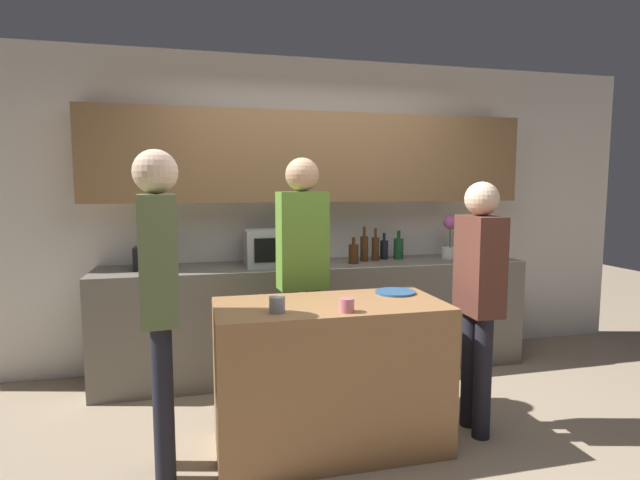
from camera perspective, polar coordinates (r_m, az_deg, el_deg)
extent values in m
plane|color=gray|center=(3.26, 5.96, -22.89)|extent=(14.00, 14.00, 0.00)
cube|color=silver|center=(4.53, -1.30, 3.23)|extent=(6.40, 0.08, 2.70)
cube|color=olive|center=(4.34, -0.74, 9.37)|extent=(3.74, 0.32, 0.75)
cube|color=#6B665B|center=(4.33, -0.26, -8.79)|extent=(3.60, 0.62, 0.93)
cube|color=#996B42|center=(3.12, 1.14, -15.19)|extent=(1.36, 0.66, 0.89)
cube|color=#B7BABC|center=(4.17, -5.00, -0.80)|extent=(0.52, 0.38, 0.30)
cube|color=black|center=(3.97, -5.28, -1.16)|extent=(0.31, 0.01, 0.19)
cube|color=black|center=(4.14, -18.72, -1.99)|extent=(0.26, 0.16, 0.18)
cube|color=black|center=(4.14, -19.46, -0.74)|extent=(0.02, 0.11, 0.01)
cube|color=black|center=(4.13, -18.08, -0.71)|extent=(0.02, 0.11, 0.01)
cylinder|color=silver|center=(4.69, 14.59, -1.43)|extent=(0.14, 0.14, 0.10)
cylinder|color=#38662D|center=(4.68, 14.64, 0.27)|extent=(0.01, 0.01, 0.18)
sphere|color=#B25199|center=(4.66, 14.69, 1.98)|extent=(0.13, 0.13, 0.13)
cylinder|color=#472814|center=(4.24, 3.85, -1.61)|extent=(0.08, 0.08, 0.16)
cylinder|color=#472814|center=(4.22, 3.86, -0.09)|extent=(0.03, 0.03, 0.06)
cylinder|color=#472814|center=(4.38, 5.07, -1.00)|extent=(0.07, 0.07, 0.22)
cylinder|color=#472814|center=(4.37, 5.08, 0.98)|extent=(0.02, 0.02, 0.09)
cylinder|color=#472814|center=(4.41, 6.34, -1.04)|extent=(0.07, 0.07, 0.21)
cylinder|color=#472814|center=(4.40, 6.36, 0.81)|extent=(0.02, 0.02, 0.08)
cylinder|color=black|center=(4.52, 7.33, -1.11)|extent=(0.07, 0.07, 0.17)
cylinder|color=black|center=(4.51, 7.35, 0.38)|extent=(0.03, 0.03, 0.07)
cylinder|color=#194723|center=(4.55, 8.96, -0.99)|extent=(0.09, 0.09, 0.19)
cylinder|color=#194723|center=(4.54, 8.99, 0.63)|extent=(0.03, 0.03, 0.07)
cylinder|color=#2D5684|center=(3.28, 8.60, -5.91)|extent=(0.26, 0.26, 0.01)
cylinder|color=#D27282|center=(2.77, 3.06, -7.44)|extent=(0.09, 0.09, 0.08)
cylinder|color=#8C8E9F|center=(2.77, -4.92, -7.36)|extent=(0.09, 0.09, 0.09)
cylinder|color=black|center=(3.40, 18.05, -14.70)|extent=(0.11, 0.11, 0.78)
cylinder|color=black|center=(3.53, 16.75, -13.86)|extent=(0.11, 0.11, 0.78)
cube|color=#572F25|center=(3.29, 17.78, -2.75)|extent=(0.21, 0.35, 0.62)
sphere|color=beige|center=(3.25, 18.02, 4.50)|extent=(0.21, 0.21, 0.21)
cylinder|color=black|center=(3.68, -0.76, -12.07)|extent=(0.11, 0.11, 0.86)
cylinder|color=black|center=(3.64, -3.22, -12.30)|extent=(0.11, 0.11, 0.86)
cube|color=#5B8C30|center=(3.49, -2.03, -0.06)|extent=(0.35, 0.21, 0.68)
sphere|color=tan|center=(3.47, -2.06, 7.48)|extent=(0.23, 0.23, 0.23)
cylinder|color=black|center=(3.05, -17.51, -16.37)|extent=(0.11, 0.11, 0.86)
cylinder|color=black|center=(2.90, -17.46, -17.56)|extent=(0.11, 0.11, 0.86)
cube|color=#5D6C41|center=(2.77, -18.00, -2.08)|extent=(0.22, 0.35, 0.68)
sphere|color=beige|center=(2.74, -18.32, 7.42)|extent=(0.23, 0.23, 0.23)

